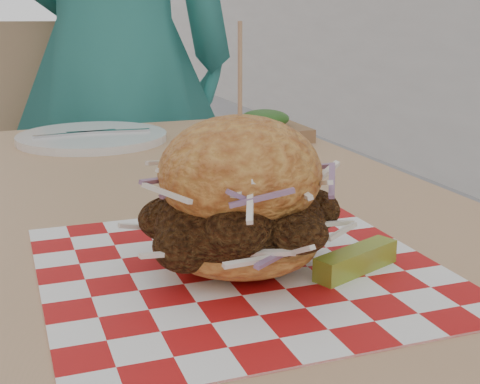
{
  "coord_description": "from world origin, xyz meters",
  "views": [
    {
      "loc": [
        -0.36,
        -0.48,
        0.99
      ],
      "look_at": [
        -0.16,
        0.07,
        0.82
      ],
      "focal_mm": 50.0,
      "sensor_mm": 36.0,
      "label": 1
    }
  ],
  "objects_px": {
    "sandwich": "(240,204)",
    "patio_chair": "(76,178)",
    "patio_table": "(145,265)",
    "diner": "(114,58)"
  },
  "relations": [
    {
      "from": "sandwich",
      "to": "patio_chair",
      "type": "bearing_deg",
      "value": 91.16
    },
    {
      "from": "patio_table",
      "to": "patio_chair",
      "type": "xyz_separation_m",
      "value": [
        0.02,
        0.96,
        -0.12
      ]
    },
    {
      "from": "sandwich",
      "to": "diner",
      "type": "bearing_deg",
      "value": 85.93
    },
    {
      "from": "patio_chair",
      "to": "sandwich",
      "type": "bearing_deg",
      "value": -77.96
    },
    {
      "from": "patio_chair",
      "to": "diner",
      "type": "bearing_deg",
      "value": -20.14
    },
    {
      "from": "sandwich",
      "to": "patio_table",
      "type": "bearing_deg",
      "value": 100.39
    },
    {
      "from": "diner",
      "to": "patio_chair",
      "type": "relative_size",
      "value": 1.82
    },
    {
      "from": "patio_chair",
      "to": "sandwich",
      "type": "xyz_separation_m",
      "value": [
        0.02,
        -1.2,
        0.26
      ]
    },
    {
      "from": "patio_table",
      "to": "sandwich",
      "type": "bearing_deg",
      "value": -79.61
    },
    {
      "from": "diner",
      "to": "patio_table",
      "type": "relative_size",
      "value": 1.44
    }
  ]
}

